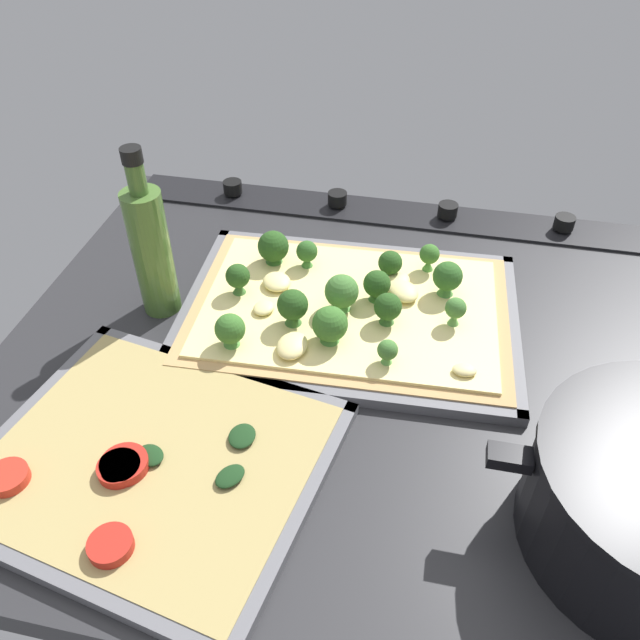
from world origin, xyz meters
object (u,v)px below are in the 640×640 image
(baking_tray_back, at_px, (154,463))
(veggie_pizza_back, at_px, (148,461))
(oil_bottle, at_px, (151,249))
(baking_tray_front, at_px, (349,315))
(broccoli_pizza, at_px, (346,304))

(baking_tray_back, xyz_separation_m, veggie_pizza_back, (0.00, 0.00, 0.01))
(baking_tray_back, distance_m, oil_bottle, 0.25)
(baking_tray_front, relative_size, broccoli_pizza, 1.07)
(baking_tray_back, relative_size, veggie_pizza_back, 1.09)
(broccoli_pizza, height_order, veggie_pizza_back, broccoli_pizza)
(baking_tray_front, distance_m, baking_tray_back, 0.29)
(broccoli_pizza, bearing_deg, baking_tray_front, -169.12)
(baking_tray_front, bearing_deg, broccoli_pizza, 10.88)
(veggie_pizza_back, bearing_deg, oil_bottle, -70.63)
(broccoli_pizza, xyz_separation_m, veggie_pizza_back, (0.14, 0.25, -0.01))
(broccoli_pizza, bearing_deg, oil_bottle, 6.70)
(baking_tray_back, height_order, oil_bottle, oil_bottle)
(veggie_pizza_back, bearing_deg, broccoli_pizza, -119.39)
(baking_tray_front, xyz_separation_m, oil_bottle, (0.22, 0.03, 0.08))
(baking_tray_back, xyz_separation_m, oil_bottle, (0.08, -0.22, 0.08))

